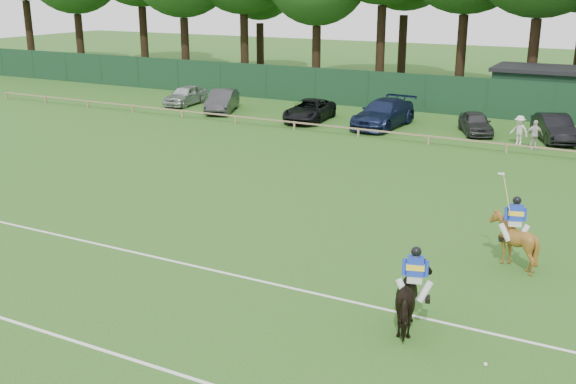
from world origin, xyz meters
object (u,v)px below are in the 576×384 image
Objects in this scene: sedan_navy at (384,113)px; polo_ball at (486,364)px; suv_black at (309,110)px; spectator_mid at (534,135)px; utility_shed at (561,92)px; horse_chestnut at (513,241)px; sedan_grey at (222,101)px; hatch_grey at (476,123)px; spectator_left at (519,130)px; sedan_silver at (186,95)px; horse_dark at (413,299)px; estate_black at (555,128)px.

sedan_navy reaches higher than polo_ball.
suv_black reaches higher than polo_ball.
spectator_mid is 0.18× the size of utility_shed.
utility_shed reaches higher than horse_chestnut.
sedan_grey reaches higher than hatch_grey.
suv_black is 13.53m from spectator_mid.
hatch_grey is 2.33× the size of spectator_left.
sedan_silver is 10.27m from suv_black.
utility_shed is at bearing 62.73° from spectator_mid.
polo_ball is at bearing -47.12° from sedan_silver.
horse_chestnut is (1.42, 5.15, 0.01)m from horse_dark.
suv_black is 16.26m from utility_shed.
sedan_navy reaches higher than estate_black.
spectator_left is (2.67, -1.80, 0.16)m from hatch_grey.
sedan_grey is at bearing 158.34° from hatch_grey.
horse_dark is at bearing -69.33° from sedan_grey.
sedan_navy reaches higher than sedan_silver.
sedan_silver is 24.35m from estate_black.
estate_black is 24.60m from polo_ball.
spectator_mid is at bearing -128.04° from estate_black.
horse_chestnut is at bearing -86.06° from utility_shed.
utility_shed is at bearing -103.48° from horse_chestnut.
sedan_navy is 1.52× the size of hatch_grey.
spectator_left reaches higher than suv_black.
horse_dark is at bearing -89.27° from utility_shed.
sedan_grey is 0.79× the size of sedan_navy.
sedan_navy reaches higher than horse_dark.
spectator_mid is (13.46, -1.36, 0.10)m from suv_black.
suv_black is at bearing -10.15° from sedan_silver.
horse_dark is 20.92× the size of polo_ball.
utility_shed is (13.42, 9.14, 0.88)m from suv_black.
estate_black is at bearing 8.69° from sedan_navy.
horse_chestnut reaches higher than hatch_grey.
utility_shed is at bearing 3.20° from sedan_grey.
estate_black is at bearing -3.79° from sedan_silver.
sedan_silver is 14.90m from sedan_navy.
suv_black is 3.13× the size of spectator_mid.
utility_shed reaches higher than estate_black.
sedan_silver is at bearing -161.27° from utility_shed.
polo_ball is at bearing -61.62° from spectator_left.
polo_ball is (3.18, -22.62, -0.74)m from spectator_left.
horse_dark is 0.47× the size of sedan_silver.
hatch_grey is 4.18m from estate_black.
sedan_silver is 0.85× the size of suv_black.
utility_shed is (-0.72, 8.00, 0.83)m from estate_black.
horse_chestnut is at bearing -98.88° from hatch_grey.
horse_dark is 21.16m from spectator_mid.
spectator_left reaches higher than polo_ball.
hatch_grey is (16.44, 0.93, -0.10)m from sedan_grey.
horse_chestnut is 1.07× the size of spectator_mid.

